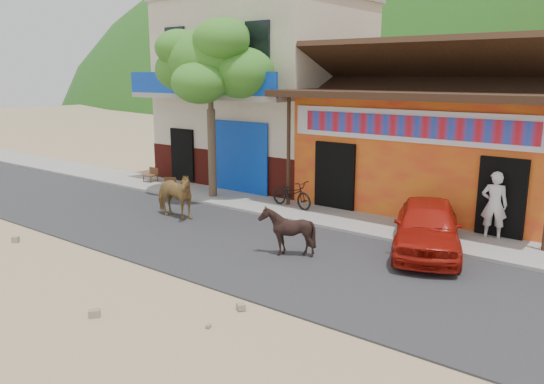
# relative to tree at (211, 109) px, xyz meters

# --- Properties ---
(ground) EXTENTS (120.00, 120.00, 0.00)m
(ground) POSITION_rel_tree_xyz_m (4.60, -5.80, -3.12)
(ground) COLOR #9E825B
(ground) RESTS_ON ground
(road) EXTENTS (60.00, 5.00, 0.04)m
(road) POSITION_rel_tree_xyz_m (4.60, -3.30, -3.10)
(road) COLOR #28282B
(road) RESTS_ON ground
(sidewalk) EXTENTS (60.00, 2.00, 0.12)m
(sidewalk) POSITION_rel_tree_xyz_m (4.60, 0.20, -3.06)
(sidewalk) COLOR gray
(sidewalk) RESTS_ON ground
(dance_club) EXTENTS (8.00, 6.00, 3.60)m
(dance_club) POSITION_rel_tree_xyz_m (6.60, 4.20, -1.32)
(dance_club) COLOR orange
(dance_club) RESTS_ON ground
(cafe_building) EXTENTS (7.00, 6.00, 7.00)m
(cafe_building) POSITION_rel_tree_xyz_m (-0.90, 4.20, 0.38)
(cafe_building) COLOR beige
(cafe_building) RESTS_ON ground
(tree) EXTENTS (3.00, 3.00, 6.00)m
(tree) POSITION_rel_tree_xyz_m (0.00, 0.00, 0.00)
(tree) COLOR #2D721E
(tree) RESTS_ON sidewalk
(cow_tan) EXTENTS (1.68, 0.79, 1.41)m
(cow_tan) POSITION_rel_tree_xyz_m (0.85, -2.59, -2.38)
(cow_tan) COLOR olive
(cow_tan) RESTS_ON road
(cow_dark) EXTENTS (1.27, 1.18, 1.19)m
(cow_dark) POSITION_rel_tree_xyz_m (5.53, -3.25, -2.49)
(cow_dark) COLOR black
(cow_dark) RESTS_ON road
(red_car) EXTENTS (2.81, 4.10, 1.30)m
(red_car) POSITION_rel_tree_xyz_m (8.09, -1.00, -2.43)
(red_car) COLOR #A6160B
(red_car) RESTS_ON road
(scooter) EXTENTS (1.76, 0.86, 0.88)m
(scooter) POSITION_rel_tree_xyz_m (3.10, 0.37, -2.56)
(scooter) COLOR black
(scooter) RESTS_ON sidewalk
(pedestrian) EXTENTS (0.72, 0.56, 1.76)m
(pedestrian) POSITION_rel_tree_xyz_m (9.10, 0.90, -2.12)
(pedestrian) COLOR silver
(pedestrian) RESTS_ON sidewalk
(cafe_chair_left) EXTENTS (0.50, 0.50, 1.01)m
(cafe_chair_left) POSITION_rel_tree_xyz_m (-3.72, 0.34, -2.49)
(cafe_chair_left) COLOR #53311B
(cafe_chair_left) RESTS_ON sidewalk
(cafe_chair_right) EXTENTS (0.60, 0.60, 0.94)m
(cafe_chair_right) POSITION_rel_tree_xyz_m (-1.72, -0.50, -2.53)
(cafe_chair_right) COLOR #4D2C19
(cafe_chair_right) RESTS_ON sidewalk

